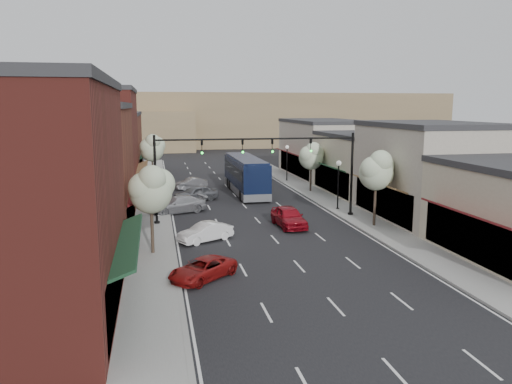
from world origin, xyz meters
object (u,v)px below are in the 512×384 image
parked_car_a (203,269)px  parked_car_e (191,183)px  tree_left_near (151,188)px  lamp_post_near (338,177)px  coach_bus (246,175)px  tree_right_far (312,155)px  parked_car_c (178,205)px  lamp_post_far (287,157)px  parked_car_b (205,232)px  signal_mast_right (325,162)px  tree_right_near (377,170)px  parked_car_d (196,193)px  signal_mast_left (186,165)px  tree_left_far (152,148)px  red_hatchback (289,217)px

parked_car_a → parked_car_e: 29.81m
tree_left_near → parked_car_a: size_ratio=1.40×
lamp_post_near → coach_bus: size_ratio=0.35×
tree_right_far → parked_car_c: tree_right_far is taller
lamp_post_far → parked_car_b: 28.54m
parked_car_c → signal_mast_right: bearing=52.3°
parked_car_b → parked_car_e: 22.23m
lamp_post_near → lamp_post_far: same height
signal_mast_right → tree_right_far: (2.73, 11.95, -0.63)m
tree_right_near → coach_bus: size_ratio=0.48×
parked_car_b → parked_car_d: bearing=149.3°
parked_car_b → lamp_post_far: bearing=125.3°
tree_left_near → lamp_post_far: 32.35m
signal_mast_right → parked_car_e: signal_mast_right is taller
signal_mast_right → signal_mast_left: same height
tree_left_far → parked_car_e: bearing=-16.9°
tree_right_near → parked_car_e: 24.56m
coach_bus → parked_car_b: bearing=-108.7°
signal_mast_left → tree_right_far: bearing=40.5°
coach_bus → parked_car_c: bearing=-131.4°
tree_left_near → parked_car_e: 25.35m
signal_mast_left → coach_bus: 14.85m
tree_right_near → lamp_post_near: 6.74m
tree_left_far → parked_car_c: size_ratio=1.22×
lamp_post_far → parked_car_e: bearing=-164.7°
lamp_post_far → tree_right_far: bearing=-86.1°
signal_mast_left → tree_left_near: size_ratio=1.44×
tree_left_near → parked_car_a: 6.71m
parked_car_a → parked_car_d: parked_car_d is taller
signal_mast_right → parked_car_b: (-10.40, -5.51, -3.98)m
tree_left_far → parked_car_b: size_ratio=1.57×
lamp_post_near → parked_car_e: lamp_post_near is taller
tree_left_near → coach_bus: size_ratio=0.45×
parked_car_a → coach_bus: bearing=123.5°
signal_mast_left → red_hatchback: bearing=-19.1°
parked_car_e → coach_bus: bearing=31.4°
coach_bus → parked_car_e: coach_bus is taller
tree_left_far → coach_bus: size_ratio=0.49×
tree_left_near → red_hatchback: 12.03m
tree_left_near → coach_bus: bearing=65.3°
parked_car_c → parked_car_e: size_ratio=1.34×
tree_left_far → parked_car_d: size_ratio=1.39×
tree_right_far → tree_left_near: (-16.60, -20.00, 0.23)m
red_hatchback → parked_car_e: (-6.11, 19.32, -0.18)m
coach_bus → parked_car_e: 6.92m
signal_mast_left → parked_car_e: 17.25m
signal_mast_right → tree_right_near: signal_mast_right is taller
lamp_post_far → red_hatchback: lamp_post_far is taller
tree_right_far → parked_car_a: 28.87m
tree_right_far → coach_bus: tree_right_far is taller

